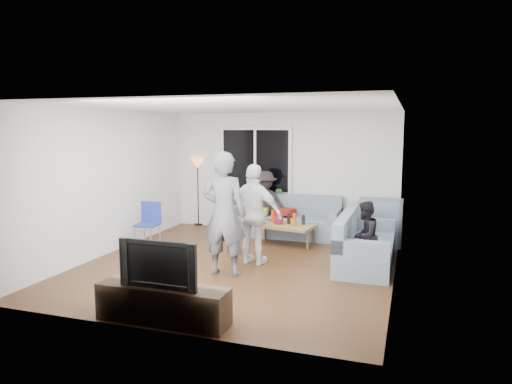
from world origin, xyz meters
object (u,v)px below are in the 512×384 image
(floor_lamp, at_px, (198,192))
(player_right, at_px, (254,214))
(side_chair, at_px, (147,225))
(spectator_right, at_px, (365,236))
(spectator_back, at_px, (265,203))
(sofa_back_section, at_px, (285,216))
(sofa_right_section, at_px, (366,240))
(television, at_px, (162,263))
(tv_console, at_px, (163,304))
(player_left, at_px, (224,214))
(coffee_table, at_px, (285,234))

(floor_lamp, bearing_deg, player_right, -49.16)
(side_chair, distance_m, spectator_right, 4.08)
(spectator_right, xyz_separation_m, spectator_back, (-2.28, 1.98, 0.12))
(side_chair, relative_size, spectator_back, 0.63)
(sofa_back_section, xyz_separation_m, spectator_back, (-0.45, 0.03, 0.26))
(sofa_right_section, distance_m, player_right, 1.91)
(spectator_right, distance_m, television, 3.48)
(side_chair, xyz_separation_m, tv_console, (2.03, -3.00, -0.21))
(sofa_right_section, xyz_separation_m, floor_lamp, (-4.07, 2.13, 0.36))
(sofa_back_section, height_order, player_left, player_left)
(sofa_right_section, bearing_deg, tv_console, 146.89)
(side_chair, height_order, spectator_back, spectator_back)
(player_right, bearing_deg, spectator_right, -165.16)
(player_right, height_order, spectator_back, player_right)
(player_left, xyz_separation_m, spectator_right, (2.04, 0.91, -0.40))
(sofa_back_section, height_order, sofa_right_section, same)
(coffee_table, bearing_deg, spectator_right, -36.99)
(spectator_back, height_order, television, spectator_back)
(side_chair, distance_m, floor_lamp, 2.28)
(sofa_right_section, relative_size, television, 2.05)
(sofa_right_section, distance_m, spectator_right, 0.34)
(sofa_back_section, bearing_deg, television, -92.54)
(sofa_right_section, relative_size, player_left, 1.04)
(player_left, distance_m, spectator_back, 2.91)
(television, bearing_deg, side_chair, 124.12)
(player_right, bearing_deg, player_left, 78.48)
(sofa_right_section, distance_m, player_left, 2.44)
(spectator_back, xyz_separation_m, television, (0.24, -4.80, 0.04))
(coffee_table, relative_size, floor_lamp, 0.71)
(sofa_back_section, relative_size, floor_lamp, 1.47)
(player_right, height_order, spectator_right, player_right)
(sofa_right_section, xyz_separation_m, coffee_table, (-1.63, 0.91, -0.22))
(side_chair, distance_m, player_right, 2.35)
(player_right, distance_m, spectator_back, 2.25)
(spectator_back, bearing_deg, side_chair, -152.63)
(player_left, bearing_deg, floor_lamp, -61.33)
(spectator_back, bearing_deg, television, -104.97)
(sofa_back_section, relative_size, television, 2.36)
(side_chair, xyz_separation_m, spectator_right, (4.07, -0.18, 0.13))
(sofa_back_section, xyz_separation_m, side_chair, (-2.24, -1.77, 0.01))
(sofa_back_section, xyz_separation_m, television, (-0.21, -4.77, 0.30))
(spectator_right, distance_m, tv_console, 3.49)
(floor_lamp, xyz_separation_m, tv_console, (2.03, -5.25, -0.56))
(television, bearing_deg, coffee_table, 84.18)
(player_right, bearing_deg, tv_console, 92.82)
(television, bearing_deg, tv_console, 0.00)
(floor_lamp, height_order, tv_console, floor_lamp)
(player_right, xyz_separation_m, spectator_right, (1.79, 0.20, -0.28))
(spectator_right, bearing_deg, spectator_back, -113.43)
(sofa_right_section, relative_size, spectator_back, 1.46)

